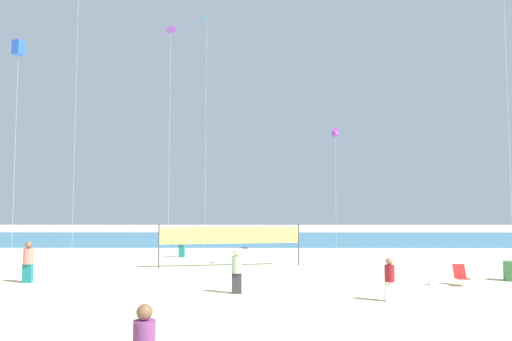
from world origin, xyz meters
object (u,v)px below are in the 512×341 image
(beachgoer_sage_shirt, at_px, (237,269))
(beachgoer_olive_shirt, at_px, (182,243))
(folding_beach_chair, at_px, (461,274))
(kite_violet_inflatable, at_px, (335,134))
(kite_cyan_diamond, at_px, (206,32))
(beach_handbag, at_px, (433,282))
(trash_barrel, at_px, (511,271))
(kite_violet_diamond, at_px, (171,33))
(volleyball_net, at_px, (231,237))
(kite_blue_box, at_px, (19,49))
(beachgoer_maroon_shirt, at_px, (390,278))
(beachgoer_coral_shirt, at_px, (28,261))

(beachgoer_sage_shirt, height_order, beachgoer_olive_shirt, beachgoer_olive_shirt)
(folding_beach_chair, relative_size, kite_violet_inflatable, 0.10)
(beachgoer_sage_shirt, relative_size, folding_beach_chair, 1.96)
(folding_beach_chair, height_order, kite_cyan_diamond, kite_cyan_diamond)
(kite_cyan_diamond, bearing_deg, beach_handbag, -49.14)
(trash_barrel, distance_m, kite_violet_diamond, 23.78)
(volleyball_net, bearing_deg, kite_violet_inflatable, 46.89)
(folding_beach_chair, distance_m, kite_cyan_diamond, 23.83)
(beach_handbag, relative_size, kite_cyan_diamond, 0.02)
(beach_handbag, bearing_deg, kite_blue_box, 165.96)
(beachgoer_maroon_shirt, bearing_deg, beachgoer_coral_shirt, 145.75)
(beachgoer_olive_shirt, distance_m, folding_beach_chair, 17.25)
(beachgoer_maroon_shirt, bearing_deg, kite_cyan_diamond, 97.80)
(folding_beach_chair, bearing_deg, kite_violet_inflatable, 60.73)
(volleyball_net, bearing_deg, beachgoer_maroon_shirt, -55.63)
(kite_violet_inflatable, bearing_deg, kite_violet_diamond, -161.14)
(volleyball_net, relative_size, kite_blue_box, 0.62)
(beachgoer_sage_shirt, relative_size, trash_barrel, 1.98)
(kite_blue_box, bearing_deg, folding_beach_chair, -13.41)
(beachgoer_coral_shirt, height_order, kite_violet_diamond, kite_violet_diamond)
(kite_cyan_diamond, relative_size, kite_violet_inflatable, 1.92)
(folding_beach_chair, bearing_deg, kite_blue_box, 124.12)
(beachgoer_maroon_shirt, distance_m, kite_violet_diamond, 21.56)
(trash_barrel, distance_m, beach_handbag, 4.17)
(beachgoer_olive_shirt, distance_m, kite_cyan_diamond, 15.30)
(beachgoer_coral_shirt, distance_m, kite_blue_box, 12.53)
(beachgoer_olive_shirt, bearing_deg, beachgoer_coral_shirt, 34.32)
(kite_blue_box, bearing_deg, beach_handbag, -14.04)
(beach_handbag, xyz_separation_m, kite_blue_box, (-20.92, 5.23, 11.99))
(beachgoer_coral_shirt, bearing_deg, volleyball_net, -45.00)
(trash_barrel, relative_size, beach_handbag, 2.51)
(beachgoer_coral_shirt, height_order, kite_blue_box, kite_blue_box)
(beachgoer_sage_shirt, bearing_deg, kite_violet_inflatable, -73.06)
(beachgoer_maroon_shirt, xyz_separation_m, beachgoer_coral_shirt, (-14.97, 3.90, 0.14))
(folding_beach_chair, distance_m, trash_barrel, 3.06)
(beach_handbag, bearing_deg, beachgoer_sage_shirt, -166.98)
(beachgoer_olive_shirt, height_order, beachgoer_coral_shirt, beachgoer_coral_shirt)
(folding_beach_chair, relative_size, beach_handbag, 2.52)
(beach_handbag, relative_size, kite_blue_box, 0.03)
(trash_barrel, xyz_separation_m, kite_violet_diamond, (-17.22, 8.35, 14.12))
(kite_blue_box, height_order, kite_cyan_diamond, kite_cyan_diamond)
(kite_cyan_diamond, xyz_separation_m, kite_violet_inflatable, (9.34, 0.32, -7.47))
(beachgoer_coral_shirt, xyz_separation_m, kite_violet_inflatable, (15.77, 12.86, 7.53))
(beachgoer_maroon_shirt, distance_m, beachgoer_sage_shirt, 5.76)
(beachgoer_olive_shirt, xyz_separation_m, kite_violet_diamond, (-0.73, -0.91, 13.62))
(beachgoer_coral_shirt, relative_size, folding_beach_chair, 2.04)
(volleyball_net, xyz_separation_m, kite_violet_diamond, (-4.18, 3.72, 12.93))
(kite_blue_box, bearing_deg, trash_barrel, -9.21)
(beach_handbag, xyz_separation_m, kite_cyan_diamond, (-11.31, 13.07, 15.82))
(kite_violet_inflatable, bearing_deg, kite_blue_box, -156.70)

